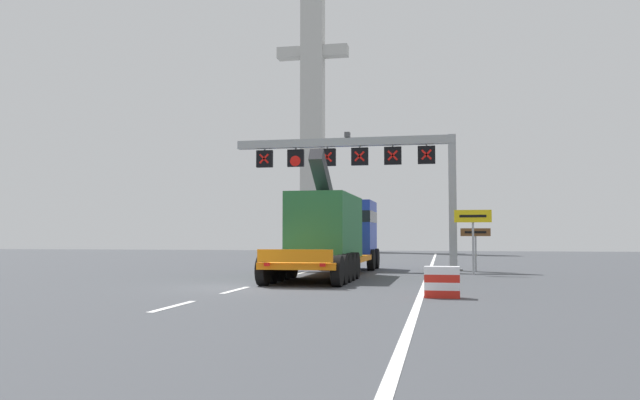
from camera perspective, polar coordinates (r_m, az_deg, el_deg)
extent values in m
plane|color=#424449|center=(21.91, -7.20, -7.95)|extent=(112.00, 112.00, 0.00)
cube|color=silver|center=(16.27, -13.32, -9.47)|extent=(0.20, 2.60, 0.01)
cube|color=silver|center=(20.75, -7.74, -8.19)|extent=(0.20, 2.60, 0.01)
cube|color=silver|center=(25.36, -4.19, -7.32)|extent=(0.20, 2.60, 0.01)
cube|color=silver|center=(30.04, -1.74, -6.71)|extent=(0.20, 2.60, 0.01)
cube|color=silver|center=(34.76, 0.04, -6.25)|extent=(0.20, 2.60, 0.01)
cube|color=silver|center=(39.50, 1.39, -5.90)|extent=(0.20, 2.60, 0.01)
cube|color=silver|center=(44.27, 2.45, -5.63)|extent=(0.20, 2.60, 0.01)
cube|color=silver|center=(49.05, 3.31, -5.40)|extent=(0.20, 2.60, 0.01)
cube|color=silver|center=(53.84, 4.01, -5.22)|extent=(0.20, 2.60, 0.01)
cube|color=silver|center=(58.64, 4.59, -5.06)|extent=(0.20, 2.60, 0.01)
cube|color=silver|center=(32.79, 10.03, -6.38)|extent=(0.20, 63.00, 0.01)
cube|color=#9EA0A5|center=(33.02, 12.06, -0.19)|extent=(0.40, 0.40, 7.09)
cube|color=slate|center=(33.02, 12.14, -6.27)|extent=(0.90, 0.90, 0.08)
cube|color=#9EA0A5|center=(33.76, 2.17, 5.30)|extent=(11.87, 0.44, 0.44)
cube|color=#4C4C51|center=(33.79, 2.52, 5.98)|extent=(0.28, 0.40, 0.28)
cube|color=black|center=(33.25, 9.74, 4.10)|extent=(0.91, 0.24, 0.95)
cube|color=#9EA0A5|center=(33.33, 9.73, 4.99)|extent=(0.08, 0.08, 0.16)
cube|color=red|center=(33.13, 9.73, 4.13)|extent=(0.56, 0.02, 0.56)
cube|color=red|center=(33.13, 9.73, 4.13)|extent=(0.56, 0.02, 0.56)
cube|color=black|center=(33.34, 6.69, 4.05)|extent=(0.91, 0.24, 0.95)
cube|color=#9EA0A5|center=(33.41, 6.68, 4.94)|extent=(0.08, 0.08, 0.16)
cube|color=red|center=(33.21, 6.67, 4.08)|extent=(0.56, 0.02, 0.56)
cube|color=red|center=(33.21, 6.67, 4.08)|extent=(0.56, 0.02, 0.56)
cube|color=black|center=(33.52, 3.67, 4.00)|extent=(0.91, 0.24, 0.95)
cube|color=#9EA0A5|center=(33.59, 3.66, 4.88)|extent=(0.08, 0.08, 0.16)
cube|color=red|center=(33.39, 3.64, 4.02)|extent=(0.56, 0.02, 0.56)
cube|color=red|center=(33.39, 3.64, 4.02)|extent=(0.56, 0.02, 0.56)
cube|color=black|center=(33.79, 0.69, 3.93)|extent=(0.91, 0.24, 0.95)
cube|color=#9EA0A5|center=(33.86, 0.69, 4.81)|extent=(0.08, 0.08, 0.16)
cube|color=red|center=(33.67, 0.65, 3.96)|extent=(0.56, 0.02, 0.56)
cube|color=red|center=(33.67, 0.65, 3.96)|extent=(0.56, 0.02, 0.56)
cube|color=black|center=(34.15, -2.24, 3.85)|extent=(0.91, 0.24, 0.95)
cube|color=#9EA0A5|center=(34.22, -2.24, 4.72)|extent=(0.08, 0.08, 0.16)
cone|color=red|center=(34.01, -2.29, 3.60)|extent=(0.58, 0.02, 0.58)
cube|color=black|center=(34.60, -5.09, 3.77)|extent=(0.91, 0.24, 0.95)
cube|color=#9EA0A5|center=(34.67, -5.09, 4.63)|extent=(0.08, 0.08, 0.16)
cube|color=red|center=(34.48, -5.15, 3.80)|extent=(0.56, 0.02, 0.56)
cube|color=red|center=(34.48, -5.15, 3.80)|extent=(0.56, 0.02, 0.56)
cube|color=orange|center=(26.53, 0.40, -5.59)|extent=(2.87, 10.42, 0.24)
cube|color=orange|center=(21.36, -2.33, -5.13)|extent=(2.66, 0.10, 0.44)
cylinder|color=black|center=(22.49, -5.22, -6.44)|extent=(0.33, 1.10, 1.10)
cylinder|color=black|center=(21.87, 1.62, -6.54)|extent=(0.33, 1.10, 1.10)
cylinder|color=black|center=(23.50, -4.48, -6.31)|extent=(0.33, 1.10, 1.10)
cylinder|color=black|center=(22.91, 2.07, -6.39)|extent=(0.33, 1.10, 1.10)
cylinder|color=black|center=(24.51, -3.80, -6.19)|extent=(0.33, 1.10, 1.10)
cylinder|color=black|center=(23.94, 2.48, -6.26)|extent=(0.33, 1.10, 1.10)
cylinder|color=black|center=(25.52, -3.18, -6.08)|extent=(0.33, 1.10, 1.10)
cylinder|color=black|center=(24.98, 2.86, -6.14)|extent=(0.33, 1.10, 1.10)
cylinder|color=black|center=(26.54, -2.60, -5.97)|extent=(0.33, 1.10, 1.10)
cylinder|color=black|center=(26.02, 3.21, -6.02)|extent=(0.33, 1.10, 1.10)
cube|color=#1E38AD|center=(33.51, 2.74, -2.78)|extent=(2.60, 3.22, 3.10)
cube|color=black|center=(33.52, 2.74, -1.58)|extent=(2.63, 3.24, 0.60)
cylinder|color=black|center=(34.61, 0.85, -5.36)|extent=(0.35, 1.10, 1.10)
cylinder|color=black|center=(34.23, 5.11, -5.37)|extent=(0.35, 1.10, 1.10)
cylinder|color=black|center=(32.65, 0.20, -5.49)|extent=(0.35, 1.10, 1.10)
cylinder|color=black|center=(32.24, 4.72, -5.50)|extent=(0.35, 1.10, 1.10)
cube|color=#236638|center=(26.91, 0.57, -2.43)|extent=(2.42, 5.74, 2.70)
cube|color=#2D2D33|center=(26.17, 0.21, 1.88)|extent=(0.58, 2.95, 2.29)
cube|color=red|center=(21.59, -4.90, -5.90)|extent=(0.20, 0.06, 0.12)
cube|color=red|center=(21.12, 0.24, -5.97)|extent=(0.20, 0.06, 0.12)
cylinder|color=#9EA0A5|center=(29.53, 13.86, -3.78)|extent=(0.10, 0.10, 2.99)
cube|color=yellow|center=(29.48, 13.83, -1.44)|extent=(1.68, 0.06, 0.58)
cube|color=black|center=(29.45, 13.83, -1.44)|extent=(1.21, 0.01, 0.12)
cylinder|color=#9EA0A5|center=(32.72, 14.08, -4.44)|extent=(0.10, 0.10, 2.18)
cube|color=brown|center=(32.65, 14.06, -2.88)|extent=(1.49, 0.06, 0.40)
cube|color=black|center=(32.61, 14.06, -2.88)|extent=(1.07, 0.01, 0.12)
cube|color=red|center=(18.41, 11.13, -8.44)|extent=(1.01, 0.51, 0.23)
cube|color=white|center=(18.39, 11.13, -7.74)|extent=(1.01, 0.51, 0.22)
cube|color=red|center=(18.38, 11.12, -7.04)|extent=(1.01, 0.51, 0.23)
cube|color=white|center=(18.36, 11.11, -6.34)|extent=(1.01, 0.51, 0.23)
cube|color=#B7B7B2|center=(79.27, -0.68, 10.03)|extent=(2.80, 2.00, 40.23)
cube|color=#B7B7B2|center=(80.53, -0.67, 13.38)|extent=(9.00, 1.60, 1.40)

